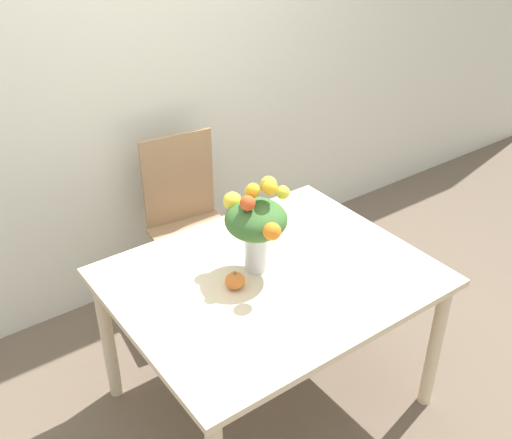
# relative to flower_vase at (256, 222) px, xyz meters

# --- Properties ---
(ground_plane) EXTENTS (12.00, 12.00, 0.00)m
(ground_plane) POSITION_rel_flower_vase_xyz_m (0.03, -0.07, -0.95)
(ground_plane) COLOR brown
(wall_back) EXTENTS (8.00, 0.06, 2.70)m
(wall_back) POSITION_rel_flower_vase_xyz_m (0.03, 1.13, 0.40)
(wall_back) COLOR silver
(wall_back) RESTS_ON ground_plane
(dining_table) EXTENTS (1.27, 1.02, 0.72)m
(dining_table) POSITION_rel_flower_vase_xyz_m (0.03, -0.07, -0.32)
(dining_table) COLOR beige
(dining_table) RESTS_ON ground_plane
(flower_vase) EXTENTS (0.31, 0.33, 0.42)m
(flower_vase) POSITION_rel_flower_vase_xyz_m (0.00, 0.00, 0.00)
(flower_vase) COLOR silver
(flower_vase) RESTS_ON dining_table
(pumpkin) EXTENTS (0.08, 0.08, 0.08)m
(pumpkin) POSITION_rel_flower_vase_xyz_m (-0.14, -0.05, -0.20)
(pumpkin) COLOR orange
(pumpkin) RESTS_ON dining_table
(dining_chair_near_window) EXTENTS (0.47, 0.47, 0.98)m
(dining_chair_near_window) POSITION_rel_flower_vase_xyz_m (0.13, 0.78, -0.45)
(dining_chair_near_window) COLOR #9E7A56
(dining_chair_near_window) RESTS_ON ground_plane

